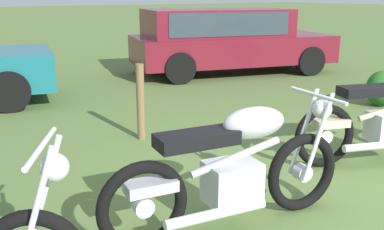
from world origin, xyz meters
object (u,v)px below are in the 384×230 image
Objects in this scene: motorcycle_silver at (233,170)px; fence_post_wooden at (141,102)px; car_burgundy at (225,36)px; shrub_low at (381,89)px.

motorcycle_silver is 2.38m from fence_post_wooden.
car_burgundy is 8.24× the size of shrub_low.
shrub_low is 4.05m from fence_post_wooden.
car_burgundy is at bearing 94.03° from shrub_low.
car_burgundy is 4.89m from fence_post_wooden.
motorcycle_silver is 2.18× the size of fence_post_wooden.
fence_post_wooden is (-3.99, 0.64, 0.19)m from shrub_low.
shrub_low is 0.61× the size of fence_post_wooden.
motorcycle_silver is at bearing -112.03° from car_burgundy.
car_burgundy reaches higher than motorcycle_silver.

